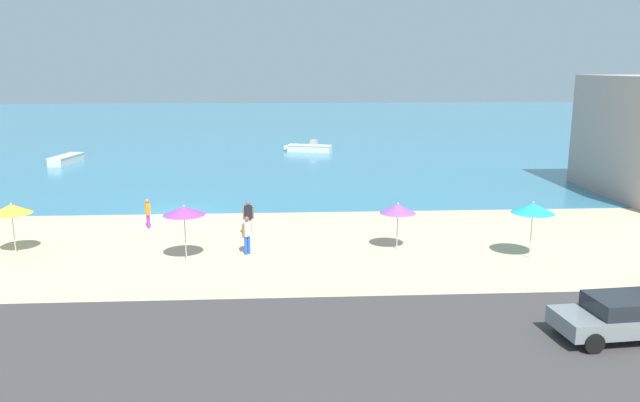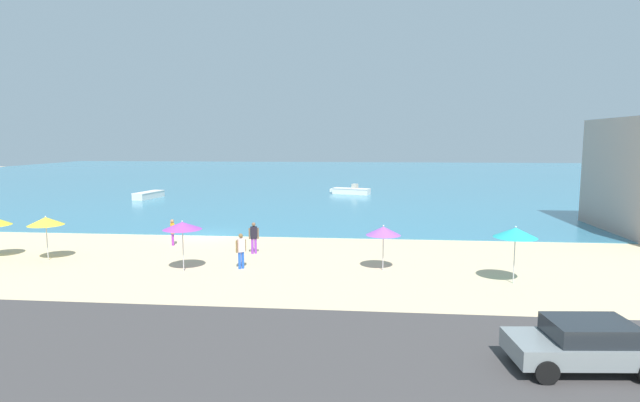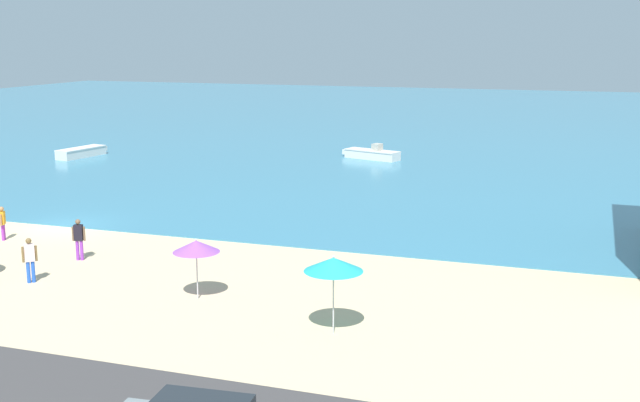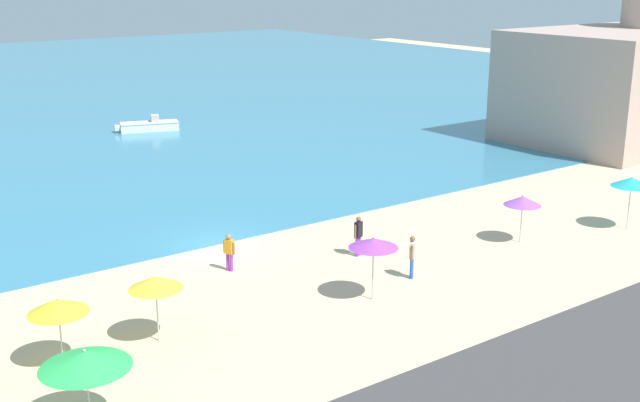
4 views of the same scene
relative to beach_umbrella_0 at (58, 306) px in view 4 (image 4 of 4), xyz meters
The scene contains 12 objects.
ground_plane 12.08m from the beach_umbrella_0, 37.19° to the left, with size 160.00×160.00×0.00m, color beige.
beach_umbrella_0 is the anchor object (origin of this frame).
beach_umbrella_1 26.83m from the beach_umbrella_0, ahead, with size 1.90×1.90×2.61m.
beach_umbrella_2 20.99m from the beach_umbrella_0, ahead, with size 1.70×1.70×2.26m.
beach_umbrella_3 3.20m from the beach_umbrella_0, ahead, with size 1.82×1.82×2.39m.
beach_umbrella_6 4.10m from the beach_umbrella_0, 98.94° to the right, with size 2.48×2.48×2.40m.
beach_umbrella_7 11.40m from the beach_umbrella_0, ahead, with size 1.87×1.87×2.52m.
bather_0 14.02m from the beach_umbrella_0, ahead, with size 0.44×0.42×1.78m.
bather_1 14.07m from the beach_umbrella_0, ahead, with size 0.55×0.32×1.79m.
bather_2 9.41m from the beach_umbrella_0, 25.87° to the left, with size 0.36×0.52×1.60m.
skiff_nearshore 38.17m from the beach_umbrella_0, 61.38° to the left, with size 4.86×2.61×1.21m.
harbor_fortress 47.05m from the beach_umbrella_0, 12.83° to the left, with size 15.10×11.41×14.60m.
Camera 4 is at (-16.45, -30.46, 12.09)m, focal length 45.00 mm.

